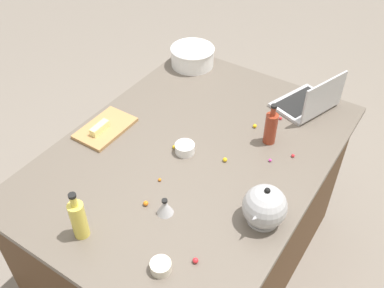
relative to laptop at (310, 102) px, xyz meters
name	(u,v)px	position (x,y,z in m)	size (l,w,h in m)	color
ground_plane	(192,259)	(0.63, -0.33, -0.95)	(12.00, 12.00, 0.00)	slate
island_counter	(192,212)	(0.63, -0.33, -0.50)	(1.61, 1.18, 0.90)	#4C331E
laptop	(310,102)	(0.00, 0.00, 0.00)	(0.36, 0.32, 0.22)	#B7B7BC
mixing_bowl_large	(192,56)	(-0.03, -0.76, 0.01)	(0.27, 0.27, 0.12)	white
bottle_soy	(271,127)	(0.36, -0.06, 0.04)	(0.06, 0.06, 0.22)	maroon
bottle_oil	(78,219)	(1.26, -0.43, 0.05)	(0.06, 0.06, 0.23)	#DBC64C
kettle	(265,207)	(0.81, 0.13, 0.03)	(0.21, 0.18, 0.20)	#ADADB2
cutting_board	(105,128)	(0.73, -0.79, -0.04)	(0.29, 0.19, 0.02)	#AD7F4C
butter_stick_left	(100,128)	(0.76, -0.79, -0.01)	(0.11, 0.04, 0.04)	#F4E58C
ramekin_small	(161,266)	(1.22, -0.08, -0.03)	(0.08, 0.08, 0.04)	beige
ramekin_medium	(185,148)	(0.65, -0.36, -0.02)	(0.09, 0.09, 0.05)	white
kitchen_timer	(165,207)	(0.99, -0.22, -0.01)	(0.07, 0.07, 0.08)	#B2B2B7
candy_0	(293,156)	(0.39, 0.08, -0.04)	(0.02, 0.02, 0.02)	red
candy_1	(195,260)	(1.12, 0.01, -0.04)	(0.02, 0.02, 0.02)	red
candy_2	(270,160)	(0.48, 0.01, -0.04)	(0.01, 0.01, 0.01)	#CC3399
candy_3	(174,147)	(0.65, -0.42, -0.04)	(0.02, 0.02, 0.02)	yellow
candy_4	(160,180)	(0.86, -0.35, -0.04)	(0.01, 0.01, 0.01)	orange
candy_5	(225,160)	(0.60, -0.17, -0.04)	(0.02, 0.02, 0.02)	yellow
candy_6	(146,203)	(1.01, -0.31, -0.04)	(0.02, 0.02, 0.02)	orange
candy_7	(281,118)	(0.17, -0.08, -0.04)	(0.01, 0.01, 0.01)	red
candy_8	(255,126)	(0.30, -0.17, -0.04)	(0.02, 0.02, 0.02)	yellow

